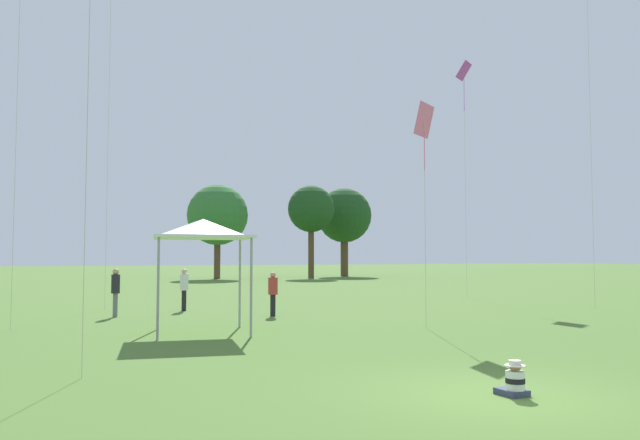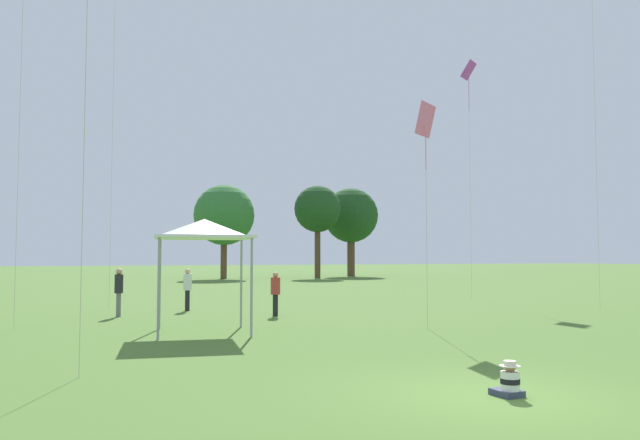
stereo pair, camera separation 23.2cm
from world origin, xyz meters
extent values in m
plane|color=#4C702D|center=(0.00, 0.00, 0.00)|extent=(300.00, 300.00, 0.00)
cube|color=#383D56|center=(0.25, -0.07, 0.05)|extent=(0.39, 0.47, 0.10)
cylinder|color=white|center=(0.25, -0.15, 0.25)|extent=(0.31, 0.31, 0.29)
cylinder|color=black|center=(0.25, -0.15, 0.25)|extent=(0.32, 0.32, 0.08)
sphere|color=#A37556|center=(0.25, -0.15, 0.48)|extent=(0.19, 0.19, 0.19)
cylinder|color=beige|center=(0.25, -0.15, 0.48)|extent=(0.33, 0.33, 0.01)
cylinder|color=beige|center=(0.25, -0.15, 0.52)|extent=(0.20, 0.20, 0.09)
cylinder|color=slate|center=(-4.33, 15.82, 0.43)|extent=(0.18, 0.18, 0.86)
cylinder|color=#232328|center=(-4.33, 15.82, 1.21)|extent=(0.33, 0.33, 0.68)
sphere|color=tan|center=(-4.33, 15.82, 1.65)|extent=(0.23, 0.23, 0.23)
cylinder|color=black|center=(-1.53, 17.40, 0.42)|extent=(0.22, 0.22, 0.83)
cylinder|color=silver|center=(-1.53, 17.40, 1.16)|extent=(0.39, 0.39, 0.66)
sphere|color=#DBAD89|center=(-1.53, 17.40, 1.59)|extent=(0.23, 0.23, 0.23)
cylinder|color=black|center=(1.06, 13.88, 0.40)|extent=(0.26, 0.26, 0.80)
cylinder|color=#B23833|center=(1.06, 13.88, 1.11)|extent=(0.47, 0.47, 0.63)
sphere|color=tan|center=(1.06, 13.88, 1.52)|extent=(0.22, 0.22, 0.22)
cube|color=white|center=(-2.49, 9.84, 2.76)|extent=(3.14, 3.14, 0.08)
cone|color=white|center=(-2.49, 9.84, 3.04)|extent=(2.98, 2.98, 0.49)
cylinder|color=#99999E|center=(-3.52, 11.25, 1.36)|extent=(0.07, 0.07, 2.72)
cylinder|color=#99999E|center=(-1.08, 10.88, 1.36)|extent=(0.07, 0.07, 2.72)
cylinder|color=#99999E|center=(-3.90, 8.81, 1.36)|extent=(0.07, 0.07, 2.72)
cylinder|color=#99999E|center=(-1.46, 8.43, 1.36)|extent=(0.07, 0.07, 2.72)
cube|color=#B738C6|center=(13.96, 19.54, 12.34)|extent=(1.18, 1.06, 0.86)
cylinder|color=#B738C6|center=(13.96, 19.54, 11.05)|extent=(0.02, 0.02, 1.87)
cylinder|color=#BCB7A8|center=(13.96, 19.54, 6.17)|extent=(0.01, 0.01, 12.34)
cylinder|color=#BCB7A8|center=(-4.38, 19.90, 8.05)|extent=(0.01, 0.01, 16.09)
cube|color=pink|center=(4.07, 8.26, 6.45)|extent=(1.00, 0.78, 0.99)
cylinder|color=pink|center=(4.07, 8.26, 5.49)|extent=(0.02, 0.02, 1.21)
cylinder|color=#BCB7A8|center=(4.07, 8.26, 3.23)|extent=(0.01, 0.01, 6.45)
cylinder|color=#BCB7A8|center=(-7.59, 12.93, 9.99)|extent=(0.01, 0.01, 19.97)
cylinder|color=#BCB7A8|center=(14.84, 11.80, 9.32)|extent=(0.01, 0.01, 18.62)
cylinder|color=brown|center=(18.19, 51.46, 2.91)|extent=(0.60, 0.60, 5.81)
sphere|color=#1E471E|center=(18.19, 51.46, 7.14)|extent=(4.85, 4.85, 4.85)
cylinder|color=brown|center=(8.63, 52.72, 2.34)|extent=(0.63, 0.63, 4.68)
sphere|color=#337033|center=(8.63, 52.72, 6.34)|extent=(6.03, 6.03, 6.03)
cylinder|color=brown|center=(23.85, 55.32, 2.58)|extent=(0.85, 0.85, 5.16)
sphere|color=#1E471E|center=(23.85, 55.32, 6.85)|extent=(6.13, 6.13, 6.13)
camera|label=1|loc=(-6.53, -8.07, 2.20)|focal=35.00mm
camera|label=2|loc=(-6.31, -8.16, 2.20)|focal=35.00mm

